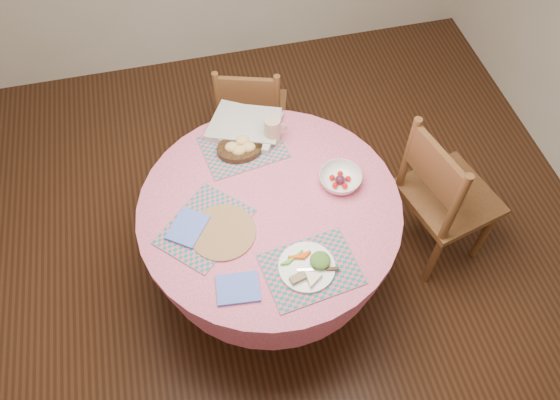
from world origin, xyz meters
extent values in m
plane|color=#331C0F|center=(0.00, 0.00, 0.00)|extent=(4.00, 4.00, 0.00)
cylinder|color=pink|center=(0.00, 0.00, 0.73)|extent=(1.24, 1.24, 0.04)
cone|color=pink|center=(0.00, 0.00, 0.56)|extent=(1.24, 1.24, 0.30)
cylinder|color=black|center=(0.00, 0.00, 0.22)|extent=(0.14, 0.14, 0.44)
cylinder|color=black|center=(0.00, 0.00, 0.03)|extent=(0.56, 0.56, 0.06)
cube|color=brown|center=(0.99, 0.02, 0.47)|extent=(0.53, 0.55, 0.04)
cylinder|color=brown|center=(1.20, -0.12, 0.23)|extent=(0.05, 0.05, 0.47)
cylinder|color=brown|center=(1.11, 0.25, 0.23)|extent=(0.05, 0.05, 0.47)
cylinder|color=brown|center=(0.86, -0.20, 0.23)|extent=(0.05, 0.05, 0.47)
cylinder|color=brown|center=(0.77, 0.16, 0.23)|extent=(0.05, 0.05, 0.47)
cylinder|color=brown|center=(0.84, -0.21, 0.73)|extent=(0.05, 0.05, 0.52)
cylinder|color=brown|center=(0.75, 0.16, 0.73)|extent=(0.05, 0.05, 0.52)
cube|color=brown|center=(0.80, -0.03, 0.83)|extent=(0.12, 0.37, 0.25)
cube|color=brown|center=(0.10, 0.93, 0.41)|extent=(0.50, 0.49, 0.04)
cylinder|color=brown|center=(0.30, 1.03, 0.21)|extent=(0.05, 0.05, 0.41)
cylinder|color=brown|center=(-0.01, 1.13, 0.21)|extent=(0.05, 0.05, 0.41)
cylinder|color=brown|center=(0.21, 0.73, 0.21)|extent=(0.05, 0.05, 0.41)
cylinder|color=brown|center=(-0.11, 0.83, 0.21)|extent=(0.05, 0.05, 0.41)
cylinder|color=brown|center=(0.20, 0.72, 0.64)|extent=(0.05, 0.05, 0.46)
cylinder|color=brown|center=(-0.11, 0.82, 0.64)|extent=(0.05, 0.05, 0.46)
cube|color=brown|center=(0.05, 0.77, 0.73)|extent=(0.32, 0.12, 0.22)
cube|color=#147374|center=(0.10, -0.37, 0.75)|extent=(0.44, 0.35, 0.01)
cube|color=#147374|center=(-0.31, -0.05, 0.75)|extent=(0.50, 0.49, 0.01)
cube|color=#147374|center=(-0.05, 0.38, 0.75)|extent=(0.44, 0.36, 0.01)
cylinder|color=olive|center=(-0.24, -0.10, 0.76)|extent=(0.30, 0.30, 0.01)
cube|color=#536DD7|center=(-0.22, -0.38, 0.76)|extent=(0.19, 0.16, 0.01)
cube|color=#536DD7|center=(-0.39, -0.04, 0.76)|extent=(0.22, 0.23, 0.01)
cylinder|color=white|center=(0.08, -0.36, 0.76)|extent=(0.25, 0.25, 0.01)
ellipsoid|color=#2A6322|center=(0.14, -0.37, 0.79)|extent=(0.11, 0.11, 0.04)
cylinder|color=#FFF0CC|center=(0.07, -0.42, 0.78)|extent=(0.13, 0.13, 0.02)
cube|color=brown|center=(0.02, -0.39, 0.78)|extent=(0.07, 0.05, 0.02)
cube|color=silver|center=(0.10, -0.39, 0.77)|extent=(0.15, 0.04, 0.00)
cylinder|color=black|center=(-0.07, 0.35, 0.77)|extent=(0.23, 0.23, 0.03)
ellipsoid|color=#E7C776|center=(-0.11, 0.35, 0.81)|extent=(0.07, 0.06, 0.05)
ellipsoid|color=#E7C776|center=(-0.05, 0.38, 0.81)|extent=(0.07, 0.06, 0.05)
ellipsoid|color=#E7C776|center=(-0.03, 0.33, 0.81)|extent=(0.07, 0.06, 0.05)
ellipsoid|color=#E7C776|center=(-0.08, 0.32, 0.81)|extent=(0.07, 0.06, 0.05)
cylinder|color=tan|center=(0.10, 0.39, 0.83)|extent=(0.08, 0.08, 0.14)
torus|color=tan|center=(0.15, 0.39, 0.83)|extent=(0.07, 0.01, 0.07)
imported|color=white|center=(0.36, 0.05, 0.78)|extent=(0.22, 0.22, 0.06)
sphere|color=red|center=(0.40, 0.05, 0.77)|extent=(0.03, 0.03, 0.03)
sphere|color=red|center=(0.37, 0.09, 0.77)|extent=(0.03, 0.03, 0.03)
sphere|color=red|center=(0.32, 0.07, 0.77)|extent=(0.03, 0.03, 0.03)
sphere|color=red|center=(0.32, 0.03, 0.77)|extent=(0.03, 0.03, 0.03)
sphere|color=red|center=(0.37, 0.01, 0.77)|extent=(0.03, 0.03, 0.03)
sphere|color=#441324|center=(0.36, 0.05, 0.78)|extent=(0.05, 0.05, 0.05)
cube|color=silver|center=(-0.02, 0.50, 0.77)|extent=(0.43, 0.40, 0.03)
cube|color=silver|center=(0.00, 0.50, 0.80)|extent=(0.39, 0.35, 0.01)
camera|label=1|loc=(-0.29, -1.41, 2.85)|focal=35.00mm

